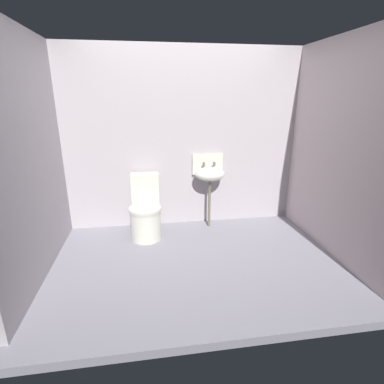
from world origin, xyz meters
The scene contains 6 objects.
ground_plane centered at (0.00, 0.00, -0.04)m, with size 3.50×2.42×0.08m, color gray.
wall_back centered at (0.00, 1.06, 1.18)m, with size 3.50×0.10×2.35m, color #AFA6AB.
wall_left centered at (-1.60, 0.10, 1.18)m, with size 0.10×2.22×2.35m, color #ADA5AD.
wall_right centered at (1.60, 0.10, 1.18)m, with size 0.10×2.22×2.35m, color #B4A3A6.
toilet_near_wall centered at (-0.54, 0.66, 0.32)m, with size 0.42×0.61×0.78m.
sink centered at (0.33, 0.84, 0.75)m, with size 0.42×0.34×0.99m.
Camera 1 is at (-0.48, -2.88, 1.74)m, focal length 27.52 mm.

